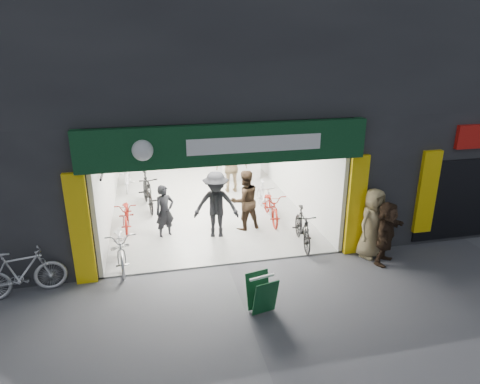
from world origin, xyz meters
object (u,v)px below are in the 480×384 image
object	(u,v)px
bike_left_front	(121,245)
sandwich_board	(262,293)
bike_right_front	(303,228)
pedestrian_near	(372,223)
parked_bike	(22,273)

from	to	relation	value
bike_left_front	sandwich_board	distance (m)	3.82
bike_right_front	sandwich_board	distance (m)	3.15
bike_left_front	pedestrian_near	bearing A→B (deg)	-14.04
parked_bike	pedestrian_near	distance (m)	8.11
sandwich_board	pedestrian_near	bearing A→B (deg)	14.69
bike_left_front	parked_bike	xyz separation A→B (m)	(-2.00, -0.90, 0.02)
parked_bike	bike_left_front	bearing A→B (deg)	-77.97
bike_right_front	pedestrian_near	distance (m)	1.77
bike_left_front	sandwich_board	xyz separation A→B (m)	(2.82, -2.57, -0.08)
bike_right_front	parked_bike	bearing A→B (deg)	-164.61
parked_bike	sandwich_board	size ratio (longest dim) A/B	2.27
bike_right_front	sandwich_board	bearing A→B (deg)	-117.57
parked_bike	sandwich_board	world-z (taller)	parked_bike
pedestrian_near	sandwich_board	world-z (taller)	pedestrian_near
bike_left_front	parked_bike	size ratio (longest dim) A/B	1.10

